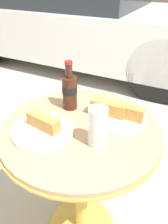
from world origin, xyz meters
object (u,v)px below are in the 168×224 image
(cola_bottle_left, at_px, (70,91))
(lunch_plate_far, at_px, (118,114))
(lunch_plate_near, at_px, (43,128))
(bistro_table, at_px, (81,158))
(parked_car, at_px, (80,20))
(drinking_glass, at_px, (97,128))

(cola_bottle_left, bearing_deg, lunch_plate_far, 2.44)
(lunch_plate_near, distance_m, lunch_plate_far, 0.31)
(lunch_plate_far, bearing_deg, lunch_plate_near, -136.95)
(bistro_table, distance_m, parked_car, 2.86)
(bistro_table, xyz_separation_m, lunch_plate_far, (0.12, 0.12, 0.20))
(drinking_glass, relative_size, parked_car, 0.03)
(drinking_glass, bearing_deg, lunch_plate_near, -171.47)
(drinking_glass, relative_size, lunch_plate_near, 0.61)
(lunch_plate_near, bearing_deg, cola_bottle_left, 88.90)
(cola_bottle_left, distance_m, lunch_plate_near, 0.22)
(bistro_table, bearing_deg, lunch_plate_far, 45.38)
(lunch_plate_far, bearing_deg, bistro_table, -134.62)
(bistro_table, distance_m, lunch_plate_far, 0.26)
(bistro_table, xyz_separation_m, drinking_glass, (0.10, -0.06, 0.25))
(lunch_plate_far, xyz_separation_m, parked_car, (-1.44, 2.42, -0.14))
(bistro_table, xyz_separation_m, parked_car, (-1.33, 2.53, 0.07))
(bistro_table, relative_size, cola_bottle_left, 3.32)
(drinking_glass, height_order, lunch_plate_near, drinking_glass)
(lunch_plate_far, bearing_deg, parked_car, 120.84)
(lunch_plate_far, distance_m, parked_car, 2.82)
(bistro_table, xyz_separation_m, cola_bottle_left, (-0.11, 0.11, 0.27))
(cola_bottle_left, xyz_separation_m, parked_car, (-1.22, 2.43, -0.20))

